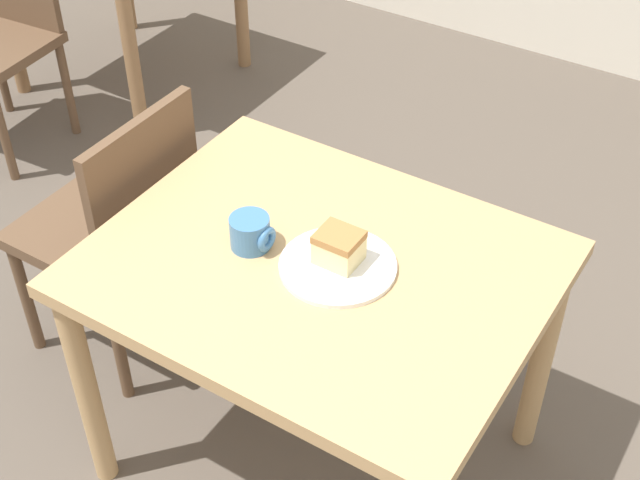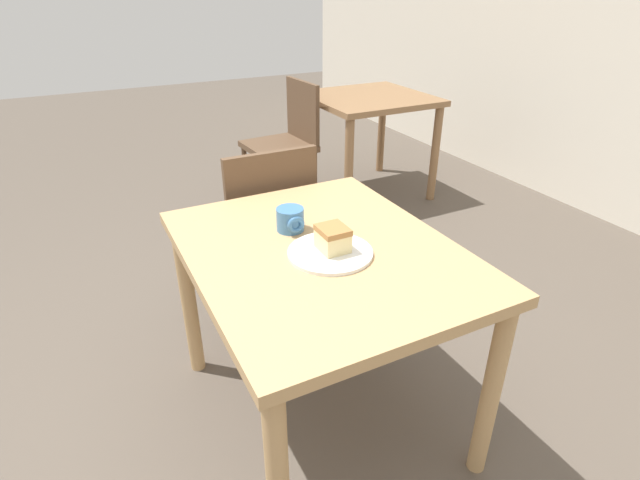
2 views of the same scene
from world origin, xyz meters
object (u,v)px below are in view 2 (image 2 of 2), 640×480
plate (330,253)px  cake_slice (333,238)px  chair_near_window (263,224)px  coffee_mug (291,220)px  chair_far_corner (287,139)px  dining_table_far (369,112)px  dining_table_near (321,275)px

plate → cake_slice: cake_slice is taller
chair_near_window → coffee_mug: size_ratio=8.42×
chair_near_window → chair_far_corner: same height
coffee_mug → dining_table_far: bearing=140.8°
dining_table_near → dining_table_far: dining_table_far is taller
dining_table_far → plate: dining_table_far is taller
chair_near_window → chair_far_corner: 1.37m
dining_table_near → cake_slice: (0.04, 0.02, 0.15)m
dining_table_far → chair_near_window: size_ratio=0.95×
dining_table_far → chair_near_window: 1.70m
chair_near_window → cake_slice: (0.77, -0.05, 0.30)m
chair_near_window → coffee_mug: bearing=79.7°
cake_slice → coffee_mug: size_ratio=0.96×
dining_table_far → coffee_mug: 2.18m
dining_table_near → chair_far_corner: chair_far_corner is taller
dining_table_near → chair_far_corner: (-1.94, 0.72, -0.14)m
chair_near_window → plate: chair_near_window is taller
dining_table_near → cake_slice: cake_slice is taller
cake_slice → coffee_mug: (-0.21, -0.05, -0.01)m
dining_table_far → plate: size_ratio=3.04×
cake_slice → plate: bearing=-65.9°
plate → cake_slice: (-0.01, 0.01, 0.05)m
dining_table_far → chair_far_corner: chair_far_corner is taller
dining_table_near → dining_table_far: bearing=144.1°
dining_table_far → plate: (1.90, -1.33, 0.11)m
chair_far_corner → dining_table_far: bearing=77.7°
dining_table_near → chair_near_window: chair_near_window is taller
dining_table_far → dining_table_near: bearing=-35.9°
chair_near_window → plate: bearing=85.6°
dining_table_far → cake_slice: cake_slice is taller
chair_near_window → coffee_mug: (0.56, -0.10, 0.29)m
plate → chair_far_corner: bearing=160.3°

